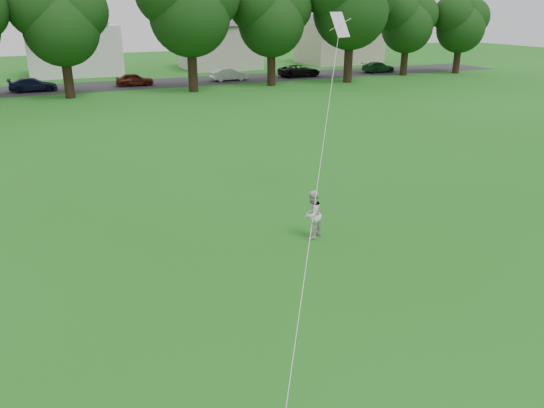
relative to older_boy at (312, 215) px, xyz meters
name	(u,v)px	position (x,y,z in m)	size (l,w,h in m)	color
ground	(282,336)	(-3.06, -4.41, -0.77)	(160.00, 160.00, 0.00)	#1C6216
street	(86,87)	(-3.06, 37.59, -0.77)	(90.00, 7.00, 0.01)	#2D2D30
older_boy	(312,215)	(0.00, 0.00, 0.00)	(0.75, 0.58, 1.54)	silver
kite	(322,149)	(-0.90, -2.11, 2.66)	(4.07, 5.77, 14.06)	white
tree_row	(151,11)	(2.02, 31.42, 5.72)	(78.79, 9.47, 11.44)	black
parked_cars	(87,81)	(-2.98, 36.59, -0.16)	(64.38, 2.46, 1.28)	black
house_row	(64,27)	(-3.68, 47.59, 4.10)	(76.59, 13.84, 10.48)	beige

